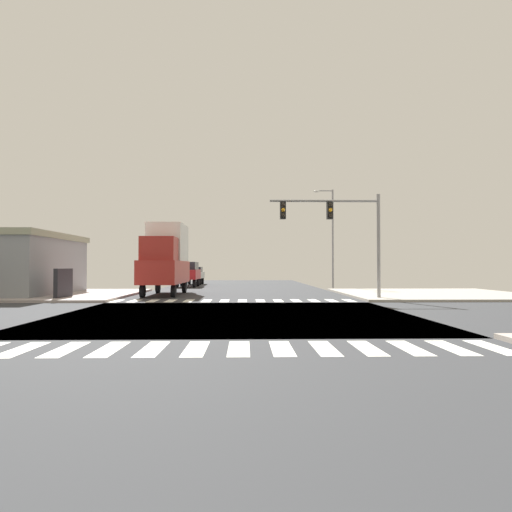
# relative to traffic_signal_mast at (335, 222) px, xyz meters

# --- Properties ---
(ground) EXTENTS (90.00, 90.00, 0.05)m
(ground) POSITION_rel_traffic_signal_mast_xyz_m (-5.58, -7.74, -4.52)
(ground) COLOR #303236
(sidewalk_corner_ne) EXTENTS (12.00, 12.00, 0.14)m
(sidewalk_corner_ne) POSITION_rel_traffic_signal_mast_xyz_m (7.42, 4.26, -4.43)
(sidewalk_corner_ne) COLOR #A09B91
(sidewalk_corner_ne) RESTS_ON ground
(sidewalk_corner_nw) EXTENTS (12.00, 12.00, 0.14)m
(sidewalk_corner_nw) POSITION_rel_traffic_signal_mast_xyz_m (-18.58, 4.26, -4.43)
(sidewalk_corner_nw) COLOR #A49896
(sidewalk_corner_nw) RESTS_ON ground
(crosswalk_near) EXTENTS (13.50, 2.00, 0.01)m
(crosswalk_near) POSITION_rel_traffic_signal_mast_xyz_m (-5.83, -15.04, -4.49)
(crosswalk_near) COLOR white
(crosswalk_near) RESTS_ON ground
(crosswalk_far) EXTENTS (13.50, 2.00, 0.01)m
(crosswalk_far) POSITION_rel_traffic_signal_mast_xyz_m (-5.83, -0.44, -4.49)
(crosswalk_far) COLOR white
(crosswalk_far) RESTS_ON ground
(traffic_signal_mast) EXTENTS (6.38, 0.55, 6.09)m
(traffic_signal_mast) POSITION_rel_traffic_signal_mast_xyz_m (0.00, 0.00, 0.00)
(traffic_signal_mast) COLOR gray
(traffic_signal_mast) RESTS_ON ground
(street_lamp) EXTENTS (1.78, 0.32, 8.72)m
(street_lamp) POSITION_rel_traffic_signal_mast_xyz_m (2.33, 13.71, 0.67)
(street_lamp) COLOR gray
(street_lamp) RESTS_ON ground
(sedan_farside_2) EXTENTS (1.80, 4.30, 1.88)m
(sedan_farside_2) POSITION_rel_traffic_signal_mast_xyz_m (-10.58, 22.27, -3.38)
(sedan_farside_2) COLOR black
(sedan_farside_2) RESTS_ON ground
(box_truck_middle_2) EXTENTS (2.40, 7.20, 4.85)m
(box_truck_middle_2) POSITION_rel_traffic_signal_mast_xyz_m (-10.58, 5.07, -1.93)
(box_truck_middle_2) COLOR black
(box_truck_middle_2) RESTS_ON ground
(suv_outer_2) EXTENTS (1.96, 4.60, 2.34)m
(suv_outer_2) POSITION_rel_traffic_signal_mast_xyz_m (-10.58, 16.84, -3.10)
(suv_outer_2) COLOR black
(suv_outer_2) RESTS_ON ground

